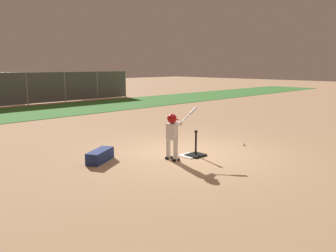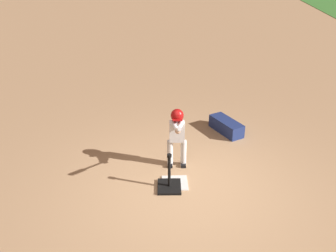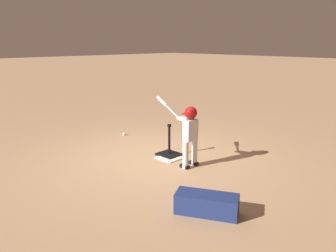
{
  "view_description": "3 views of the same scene",
  "coord_description": "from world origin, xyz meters",
  "px_view_note": "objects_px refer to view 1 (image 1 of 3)",
  "views": [
    {
      "loc": [
        -6.18,
        -5.65,
        2.25
      ],
      "look_at": [
        -0.76,
        -0.01,
        0.82
      ],
      "focal_mm": 35.0,
      "sensor_mm": 36.0,
      "label": 1
    },
    {
      "loc": [
        5.39,
        -0.41,
        3.94
      ],
      "look_at": [
        -0.65,
        -0.34,
        0.89
      ],
      "focal_mm": 42.0,
      "sensor_mm": 36.0,
      "label": 2
    },
    {
      "loc": [
        -4.64,
        4.07,
        2.25
      ],
      "look_at": [
        -0.4,
        0.01,
        0.74
      ],
      "focal_mm": 35.0,
      "sensor_mm": 36.0,
      "label": 3
    }
  ],
  "objects_px": {
    "bleachers_left_center": "(97,88)",
    "batting_tee": "(196,152)",
    "equipment_bag": "(100,156)",
    "baseball": "(244,144)",
    "batter_child": "(173,131)"
  },
  "relations": [
    {
      "from": "batting_tee",
      "to": "equipment_bag",
      "type": "bearing_deg",
      "value": 148.22
    },
    {
      "from": "bleachers_left_center",
      "to": "baseball",
      "type": "bearing_deg",
      "value": -107.4
    },
    {
      "from": "batter_child",
      "to": "baseball",
      "type": "xyz_separation_m",
      "value": [
        2.51,
        -0.36,
        -0.69
      ]
    },
    {
      "from": "bleachers_left_center",
      "to": "batter_child",
      "type": "bearing_deg",
      "value": -115.82
    },
    {
      "from": "batting_tee",
      "to": "equipment_bag",
      "type": "distance_m",
      "value": 2.38
    },
    {
      "from": "bleachers_left_center",
      "to": "equipment_bag",
      "type": "xyz_separation_m",
      "value": [
        -8.79,
        -14.27,
        -0.53
      ]
    },
    {
      "from": "batter_child",
      "to": "bleachers_left_center",
      "type": "relative_size",
      "value": 0.42
    },
    {
      "from": "baseball",
      "to": "equipment_bag",
      "type": "xyz_separation_m",
      "value": [
        -3.86,
        1.47,
        0.1
      ]
    },
    {
      "from": "batting_tee",
      "to": "baseball",
      "type": "xyz_separation_m",
      "value": [
        1.84,
        -0.22,
        -0.05
      ]
    },
    {
      "from": "batting_tee",
      "to": "baseball",
      "type": "distance_m",
      "value": 1.85
    },
    {
      "from": "bleachers_left_center",
      "to": "batting_tee",
      "type": "bearing_deg",
      "value": -113.57
    },
    {
      "from": "bleachers_left_center",
      "to": "equipment_bag",
      "type": "relative_size",
      "value": 3.49
    },
    {
      "from": "equipment_bag",
      "to": "batting_tee",
      "type": "bearing_deg",
      "value": -61.11
    },
    {
      "from": "baseball",
      "to": "equipment_bag",
      "type": "height_order",
      "value": "equipment_bag"
    },
    {
      "from": "batter_child",
      "to": "equipment_bag",
      "type": "distance_m",
      "value": 1.85
    }
  ]
}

